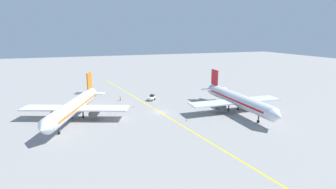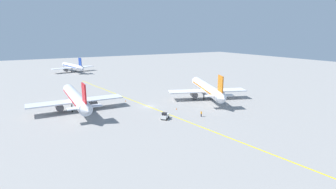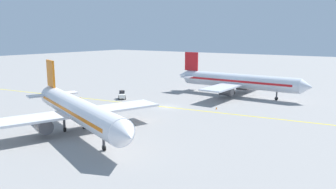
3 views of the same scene
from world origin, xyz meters
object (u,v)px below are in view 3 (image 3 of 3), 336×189
at_px(baggage_tug_white, 122,95).
at_px(traffic_cone_near_nose, 216,108).
at_px(airplane_at_gate, 237,81).
at_px(traffic_cone_mid_apron, 120,107).
at_px(ground_crew_worker, 80,100).
at_px(airplane_adjacent_stand, 77,110).

xyz_separation_m(baggage_tug_white, traffic_cone_near_nose, (-2.70, 23.83, -0.63)).
xyz_separation_m(airplane_at_gate, traffic_cone_mid_apron, (27.29, -14.75, -3.43)).
height_order(airplane_at_gate, traffic_cone_near_nose, airplane_at_gate).
bearing_deg(baggage_tug_white, traffic_cone_mid_apron, 40.09).
xyz_separation_m(baggage_tug_white, traffic_cone_mid_apron, (7.66, 6.45, -0.63)).
distance_m(ground_crew_worker, traffic_cone_near_nose, 29.90).
height_order(airplane_at_gate, airplane_adjacent_stand, same).
height_order(airplane_at_gate, baggage_tug_white, airplane_at_gate).
bearing_deg(traffic_cone_near_nose, traffic_cone_mid_apron, -59.18).
relative_size(airplane_at_gate, traffic_cone_near_nose, 64.43).
relative_size(traffic_cone_near_nose, traffic_cone_mid_apron, 1.00).
distance_m(traffic_cone_near_nose, traffic_cone_mid_apron, 20.24).
bearing_deg(airplane_at_gate, baggage_tug_white, -47.21).
height_order(baggage_tug_white, traffic_cone_mid_apron, baggage_tug_white).
height_order(airplane_at_gate, traffic_cone_mid_apron, airplane_at_gate).
distance_m(airplane_adjacent_stand, ground_crew_worker, 22.12).
bearing_deg(ground_crew_worker, airplane_adjacent_stand, 48.25).
relative_size(baggage_tug_white, traffic_cone_near_nose, 5.82).
distance_m(airplane_at_gate, airplane_adjacent_stand, 45.04).
distance_m(airplane_adjacent_stand, baggage_tug_white, 28.13).
xyz_separation_m(ground_crew_worker, traffic_cone_near_nose, (-12.78, 27.03, -0.63)).
height_order(traffic_cone_near_nose, traffic_cone_mid_apron, same).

